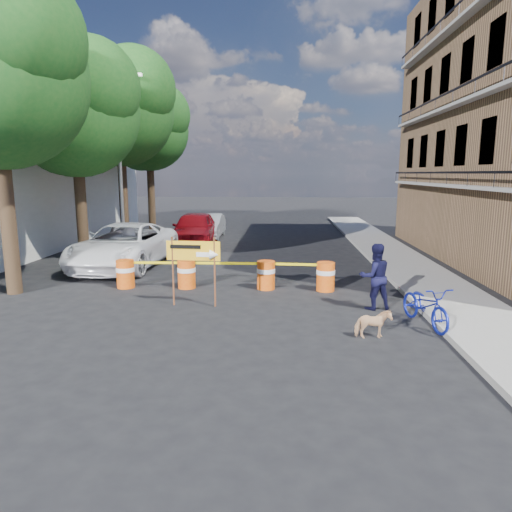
# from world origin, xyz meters

# --- Properties ---
(ground) EXTENTS (120.00, 120.00, 0.00)m
(ground) POSITION_xyz_m (0.00, 0.00, 0.00)
(ground) COLOR black
(ground) RESTS_ON ground
(sidewalk_east) EXTENTS (2.40, 40.00, 0.15)m
(sidewalk_east) POSITION_xyz_m (6.20, 6.00, 0.07)
(sidewalk_east) COLOR gray
(sidewalk_east) RESTS_ON ground
(tree_mid_a) EXTENTS (5.25, 5.00, 8.68)m
(tree_mid_a) POSITION_xyz_m (-6.74, 7.00, 6.01)
(tree_mid_a) COLOR #332316
(tree_mid_a) RESTS_ON ground
(tree_mid_b) EXTENTS (5.67, 5.40, 9.62)m
(tree_mid_b) POSITION_xyz_m (-6.73, 12.00, 6.71)
(tree_mid_b) COLOR #332316
(tree_mid_b) RESTS_ON ground
(tree_far) EXTENTS (5.04, 4.80, 8.84)m
(tree_far) POSITION_xyz_m (-6.74, 17.00, 6.22)
(tree_far) COLOR #332316
(tree_far) RESTS_ON ground
(streetlamp) EXTENTS (1.25, 0.18, 8.00)m
(streetlamp) POSITION_xyz_m (-5.93, 9.50, 4.38)
(streetlamp) COLOR gray
(streetlamp) RESTS_ON ground
(barrel_far_left) EXTENTS (0.58, 0.58, 0.90)m
(barrel_far_left) POSITION_xyz_m (-3.64, 2.89, 0.47)
(barrel_far_left) COLOR #E3430D
(barrel_far_left) RESTS_ON ground
(barrel_mid_left) EXTENTS (0.58, 0.58, 0.90)m
(barrel_mid_left) POSITION_xyz_m (-1.68, 2.96, 0.47)
(barrel_mid_left) COLOR #E3430D
(barrel_mid_left) RESTS_ON ground
(barrel_mid_right) EXTENTS (0.58, 0.58, 0.90)m
(barrel_mid_right) POSITION_xyz_m (0.86, 2.98, 0.47)
(barrel_mid_right) COLOR #E3430D
(barrel_mid_right) RESTS_ON ground
(barrel_far_right) EXTENTS (0.58, 0.58, 0.90)m
(barrel_far_right) POSITION_xyz_m (2.72, 2.87, 0.47)
(barrel_far_right) COLOR #E3430D
(barrel_far_right) RESTS_ON ground
(detour_sign) EXTENTS (1.49, 0.29, 1.92)m
(detour_sign) POSITION_xyz_m (-0.85, 0.98, 1.41)
(detour_sign) COLOR #592D19
(detour_sign) RESTS_ON ground
(pedestrian) EXTENTS (1.00, 0.86, 1.79)m
(pedestrian) POSITION_xyz_m (3.85, 1.00, 0.89)
(pedestrian) COLOR black
(pedestrian) RESTS_ON ground
(bicycle) EXTENTS (0.92, 1.16, 1.95)m
(bicycle) POSITION_xyz_m (4.80, -0.34, 0.97)
(bicycle) COLOR #121E98
(bicycle) RESTS_ON ground
(dog) EXTENTS (0.82, 0.47, 0.66)m
(dog) POSITION_xyz_m (3.39, -1.28, 0.33)
(dog) COLOR #E0B080
(dog) RESTS_ON ground
(suv_white) EXTENTS (3.18, 6.22, 1.68)m
(suv_white) POSITION_xyz_m (-4.80, 6.15, 0.84)
(suv_white) COLOR white
(suv_white) RESTS_ON ground
(sedan_red) EXTENTS (2.10, 5.01, 1.69)m
(sedan_red) POSITION_xyz_m (-3.13, 11.85, 0.85)
(sedan_red) COLOR maroon
(sedan_red) RESTS_ON ground
(sedan_silver) EXTENTS (1.44, 4.11, 1.35)m
(sedan_silver) POSITION_xyz_m (-2.80, 14.47, 0.68)
(sedan_silver) COLOR silver
(sedan_silver) RESTS_ON ground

